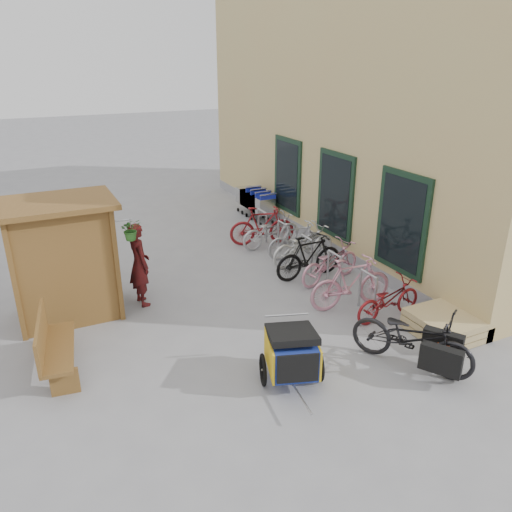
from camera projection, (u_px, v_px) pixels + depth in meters
name	position (u px, v px, depth m)	size (l,w,h in m)	color
ground	(267.00, 336.00, 9.40)	(80.00, 80.00, 0.00)	gray
building	(397.00, 108.00, 14.46)	(6.07, 13.00, 7.00)	tan
kiosk	(57.00, 244.00, 9.55)	(2.49, 1.65, 2.40)	brown
bike_rack	(306.00, 250.00, 12.13)	(0.05, 5.35, 0.86)	#A5A8AD
pallet_stack	(443.00, 325.00, 9.36)	(1.00, 1.20, 0.40)	tan
bench	(52.00, 346.00, 8.12)	(0.69, 1.68, 1.03)	brown
shopping_carts	(255.00, 200.00, 16.03)	(0.57, 1.91, 1.02)	silver
child_trailer	(292.00, 352.00, 7.92)	(1.10, 1.70, 0.99)	navy
cargo_bike	(414.00, 338.00, 8.30)	(1.68, 2.15, 1.09)	black
person_kiosk	(139.00, 264.00, 10.33)	(0.65, 0.43, 1.79)	maroon
bike_0	(388.00, 299.00, 9.89)	(0.55, 1.59, 0.83)	maroon
bike_1	(351.00, 283.00, 10.30)	(0.52, 1.85, 1.11)	pink
bike_2	(330.00, 262.00, 11.53)	(0.62, 1.78, 0.93)	pink
bike_3	(309.00, 257.00, 11.70)	(0.50, 1.76, 1.06)	black
bike_4	(304.00, 245.00, 12.50)	(0.66, 1.88, 0.99)	silver
bike_5	(297.00, 240.00, 12.87)	(0.46, 1.63, 0.98)	#A7A8AC
bike_6	(271.00, 231.00, 13.60)	(0.62, 1.77, 0.93)	#A7A8AC
bike_7	(262.00, 226.00, 13.76)	(0.51, 1.81, 1.09)	maroon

